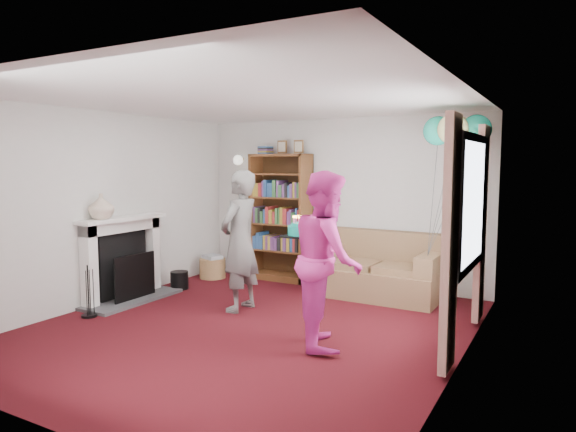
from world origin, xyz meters
The scene contains 16 objects.
ground centered at (0.00, 0.00, 0.00)m, with size 5.00×5.00×0.00m, color #330807.
wall_back centered at (0.00, 2.51, 1.25)m, with size 4.50×0.02×2.50m, color silver.
wall_left centered at (-2.26, 0.00, 1.25)m, with size 0.02×5.00×2.50m, color silver.
wall_right centered at (2.26, 0.00, 1.25)m, with size 0.02×5.00×2.50m, color silver.
ceiling centered at (0.00, 0.00, 2.50)m, with size 4.50×5.00×0.01m, color white.
fireplace centered at (-2.09, 0.19, 0.51)m, with size 0.55×1.80×1.12m.
window_bay centered at (2.21, 0.60, 1.20)m, with size 0.14×2.02×2.20m.
wall_sconce centered at (-1.75, 2.36, 1.88)m, with size 0.16×0.23×0.16m.
bookcase centered at (-0.89, 2.30, 0.97)m, with size 0.93×0.42×2.18m.
sofa centered at (0.81, 2.07, 0.33)m, with size 1.66×0.88×0.88m.
wicker_basket centered at (-1.90, 1.83, 0.17)m, with size 0.41×0.41×0.37m.
person_striped centered at (-0.49, 0.55, 0.87)m, with size 0.64×0.42×1.74m, color black.
person_magenta centered at (0.97, -0.04, 0.88)m, with size 0.86×0.67×1.76m, color #C62784.
birthday_cake centered at (0.60, 0.12, 1.12)m, with size 0.34×0.34×0.22m.
balloons centered at (1.85, 1.71, 2.22)m, with size 0.79×0.79×1.74m.
mantel_vase centered at (-2.12, -0.15, 1.29)m, with size 0.31×0.31×0.33m, color beige.
Camera 1 is at (3.09, -4.65, 1.83)m, focal length 32.00 mm.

